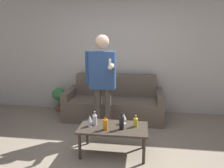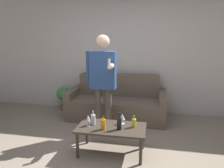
{
  "view_description": "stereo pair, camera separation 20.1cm",
  "coord_description": "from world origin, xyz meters",
  "px_view_note": "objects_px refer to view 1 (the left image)",
  "views": [
    {
      "loc": [
        0.46,
        -2.56,
        1.74
      ],
      "look_at": [
        -0.01,
        0.86,
        0.95
      ],
      "focal_mm": 35.0,
      "sensor_mm": 36.0,
      "label": 1
    },
    {
      "loc": [
        0.66,
        -2.53,
        1.74
      ],
      "look_at": [
        -0.01,
        0.86,
        0.95
      ],
      "focal_mm": 35.0,
      "sensor_mm": 36.0,
      "label": 2
    }
  ],
  "objects_px": {
    "coffee_table": "(113,130)",
    "bottle_orange": "(136,122)",
    "person_standing_front": "(102,78)",
    "couch": "(114,103)"
  },
  "relations": [
    {
      "from": "person_standing_front",
      "to": "bottle_orange",
      "type": "bearing_deg",
      "value": -42.65
    },
    {
      "from": "bottle_orange",
      "to": "person_standing_front",
      "type": "height_order",
      "value": "person_standing_front"
    },
    {
      "from": "coffee_table",
      "to": "bottle_orange",
      "type": "relative_size",
      "value": 5.83
    },
    {
      "from": "couch",
      "to": "person_standing_front",
      "type": "bearing_deg",
      "value": -96.58
    },
    {
      "from": "coffee_table",
      "to": "bottle_orange",
      "type": "height_order",
      "value": "bottle_orange"
    },
    {
      "from": "coffee_table",
      "to": "couch",
      "type": "bearing_deg",
      "value": 96.64
    },
    {
      "from": "couch",
      "to": "person_standing_front",
      "type": "height_order",
      "value": "person_standing_front"
    },
    {
      "from": "coffee_table",
      "to": "person_standing_front",
      "type": "xyz_separation_m",
      "value": [
        -0.27,
        0.6,
        0.65
      ]
    },
    {
      "from": "bottle_orange",
      "to": "person_standing_front",
      "type": "relative_size",
      "value": 0.1
    },
    {
      "from": "person_standing_front",
      "to": "couch",
      "type": "bearing_deg",
      "value": 83.42
    }
  ]
}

